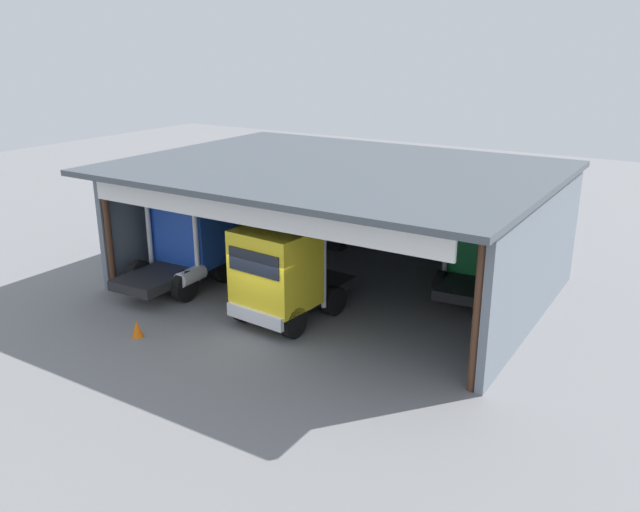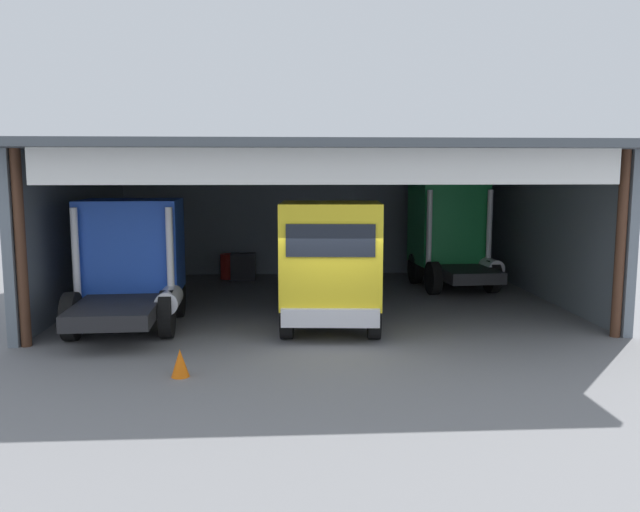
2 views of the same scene
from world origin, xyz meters
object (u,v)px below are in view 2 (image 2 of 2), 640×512
at_px(tool_cart, 243,267).
at_px(truck_yellow_yard_outside, 330,265).
at_px(oil_drum, 228,266).
at_px(traffic_cone, 180,363).
at_px(truck_blue_center_right_bay, 131,260).
at_px(truck_green_center_left_bay, 450,231).

bearing_deg(tool_cart, truck_yellow_yard_outside, -71.45).
bearing_deg(tool_cart, oil_drum, 148.84).
xyz_separation_m(oil_drum, traffic_cone, (-0.01, -11.56, -0.19)).
distance_m(truck_blue_center_right_bay, traffic_cone, 5.10).
bearing_deg(tool_cart, truck_green_center_left_bay, -13.04).
bearing_deg(truck_blue_center_right_bay, truck_green_center_left_bay, 24.85).
bearing_deg(traffic_cone, tool_cart, 86.97).
relative_size(truck_green_center_left_bay, oil_drum, 4.79).
relative_size(truck_blue_center_right_bay, truck_green_center_left_bay, 1.08).
bearing_deg(oil_drum, truck_green_center_left_bay, -14.54).
xyz_separation_m(truck_green_center_left_bay, traffic_cone, (-7.87, -9.53, -1.66)).
bearing_deg(traffic_cone, truck_yellow_yard_outside, 46.99).
bearing_deg(truck_yellow_yard_outside, oil_drum, -64.04).
bearing_deg(truck_blue_center_right_bay, traffic_cone, -69.14).
xyz_separation_m(truck_blue_center_right_bay, traffic_cone, (1.93, -4.51, -1.42)).
relative_size(truck_blue_center_right_bay, tool_cart, 4.80).
distance_m(oil_drum, traffic_cone, 11.57).
relative_size(oil_drum, traffic_cone, 1.66).
relative_size(truck_green_center_left_bay, tool_cart, 4.46).
height_order(oil_drum, traffic_cone, oil_drum).
bearing_deg(truck_yellow_yard_outside, truck_green_center_left_bay, -122.96).
distance_m(truck_yellow_yard_outside, oil_drum, 8.82).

